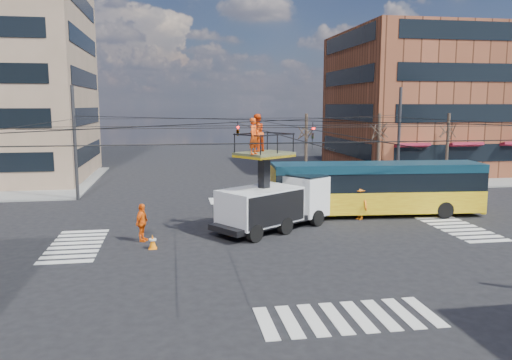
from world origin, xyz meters
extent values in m
plane|color=black|center=(0.00, 0.00, 0.00)|extent=(120.00, 120.00, 0.00)
cube|color=slate|center=(21.00, 21.00, 0.06)|extent=(18.00, 18.00, 0.12)
cube|color=black|center=(-13.00, 24.00, 2.33)|extent=(0.12, 13.60, 1.50)
cube|color=black|center=(-13.00, 24.00, 5.67)|extent=(0.12, 13.60, 1.50)
cube|color=black|center=(-13.00, 24.00, 9.00)|extent=(0.12, 13.60, 1.50)
cube|color=black|center=(-13.00, 24.00, 12.33)|extent=(0.12, 13.60, 1.50)
cube|color=black|center=(-13.00, 24.00, 15.67)|extent=(0.12, 13.60, 1.50)
cube|color=brown|center=(22.00, 24.00, 7.00)|extent=(20.00, 16.00, 14.00)
cube|color=black|center=(22.00, 16.00, 2.45)|extent=(17.00, 0.12, 1.58)
cube|color=black|center=(12.00, 24.00, 2.45)|extent=(0.12, 13.60, 1.58)
cube|color=black|center=(22.00, 16.00, 5.95)|extent=(17.00, 0.12, 1.57)
cube|color=black|center=(12.00, 24.00, 5.95)|extent=(0.12, 13.60, 1.57)
cube|color=black|center=(22.00, 16.00, 9.45)|extent=(17.00, 0.12, 1.57)
cube|color=black|center=(12.00, 24.00, 9.45)|extent=(0.12, 13.60, 1.57)
cube|color=black|center=(22.00, 16.00, 12.95)|extent=(17.00, 0.12, 1.57)
cube|color=black|center=(12.00, 24.00, 12.95)|extent=(0.12, 13.60, 1.57)
cylinder|color=#2D2D30|center=(12.00, 12.00, 4.00)|extent=(0.24, 0.24, 8.00)
cylinder|color=#2D2D30|center=(-12.00, 12.00, 4.00)|extent=(0.24, 0.24, 8.00)
cylinder|color=black|center=(0.00, 12.00, 5.70)|extent=(24.00, 0.03, 0.03)
cylinder|color=black|center=(-12.00, 0.00, 5.70)|extent=(0.03, 24.00, 0.03)
cylinder|color=black|center=(0.00, -12.00, 5.70)|extent=(24.00, 0.03, 0.03)
cylinder|color=black|center=(12.00, 0.00, 5.70)|extent=(0.03, 24.00, 0.03)
cylinder|color=black|center=(0.00, 0.00, 5.90)|extent=(24.02, 24.02, 0.03)
cylinder|color=black|center=(0.00, 0.00, 5.90)|extent=(24.02, 24.02, 0.03)
cylinder|color=black|center=(0.00, -1.20, 5.60)|extent=(24.00, 0.03, 0.03)
cylinder|color=black|center=(0.00, 1.20, 5.60)|extent=(24.00, 0.03, 0.03)
cylinder|color=black|center=(-1.20, 0.00, 5.50)|extent=(0.03, 24.00, 0.03)
cylinder|color=black|center=(1.20, 0.00, 5.50)|extent=(0.03, 24.00, 0.03)
imported|color=black|center=(2.50, 3.00, 5.10)|extent=(0.16, 0.20, 1.00)
imported|color=black|center=(-1.50, 5.00, 5.35)|extent=(0.26, 1.24, 0.50)
cylinder|color=#382B21|center=(5.00, 13.50, 3.00)|extent=(0.24, 0.24, 6.00)
cylinder|color=#382B21|center=(11.00, 13.50, 3.00)|extent=(0.24, 0.24, 6.00)
cylinder|color=#382B21|center=(17.00, 13.50, 3.00)|extent=(0.24, 0.24, 6.00)
cube|color=black|center=(-0.14, 1.44, 0.55)|extent=(7.02, 5.77, 0.30)
cube|color=silver|center=(2.00, 2.91, 1.55)|extent=(2.84, 3.00, 2.20)
cube|color=black|center=(2.00, 2.91, 2.35)|extent=(2.62, 2.80, 0.80)
cube|color=silver|center=(-0.88, 0.93, 1.45)|extent=(4.88, 4.44, 1.80)
cylinder|color=black|center=(2.49, 1.85, 0.45)|extent=(0.94, 0.80, 0.90)
cylinder|color=black|center=(1.19, 3.75, 0.45)|extent=(0.94, 0.80, 0.90)
cylinder|color=black|center=(0.35, 0.38, 0.45)|extent=(0.94, 0.80, 0.90)
cylinder|color=black|center=(-0.96, 2.28, 0.45)|extent=(0.94, 0.80, 0.90)
cylinder|color=black|center=(-1.47, -0.87, 0.45)|extent=(0.94, 0.80, 0.90)
cylinder|color=black|center=(-2.77, 1.03, 0.45)|extent=(0.94, 0.80, 0.90)
cube|color=black|center=(-0.63, 1.10, 2.78)|extent=(0.63, 0.63, 2.76)
cube|color=#505432|center=(-0.63, 1.10, 4.16)|extent=(3.33, 3.20, 0.12)
cube|color=yellow|center=(-0.63, 1.10, 4.04)|extent=(3.33, 3.20, 0.12)
imported|color=#FF4D10|center=(-1.33, 0.09, 5.12)|extent=(0.74, 0.78, 1.80)
imported|color=#FF4D10|center=(-0.94, 1.57, 5.21)|extent=(1.21, 1.20, 1.97)
cube|color=orange|center=(6.82, 3.87, 0.95)|extent=(12.81, 3.61, 1.30)
cube|color=black|center=(6.82, 3.87, 2.15)|extent=(12.80, 3.55, 1.10)
cube|color=#0D2B3A|center=(6.82, 3.87, 2.95)|extent=(12.81, 3.61, 0.50)
cube|color=orange|center=(0.62, 4.37, 1.60)|extent=(0.45, 2.48, 2.80)
cube|color=orange|center=(13.02, 3.37, 1.60)|extent=(0.45, 2.48, 2.80)
cube|color=black|center=(0.57, 4.37, 0.45)|extent=(0.36, 2.60, 0.30)
cube|color=gold|center=(0.72, 4.36, 2.85)|extent=(0.23, 1.60, 0.35)
cylinder|color=black|center=(2.31, 3.05, 0.50)|extent=(1.02, 0.38, 1.00)
cylinder|color=black|center=(2.50, 5.40, 0.50)|extent=(1.02, 0.38, 1.00)
cylinder|color=black|center=(10.50, 2.39, 0.50)|extent=(1.02, 0.38, 1.00)
cylinder|color=black|center=(10.69, 4.74, 0.50)|extent=(1.02, 0.38, 1.00)
cone|color=orange|center=(-6.34, -1.20, 0.34)|extent=(0.36, 0.36, 0.68)
imported|color=orange|center=(-6.89, 0.21, 0.94)|extent=(0.85, 1.20, 1.88)
imported|color=orange|center=(5.39, 2.96, 1.00)|extent=(1.16, 1.47, 2.00)
camera|label=1|loc=(-5.33, -24.25, 6.65)|focal=35.00mm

